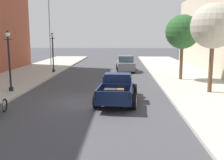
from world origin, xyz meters
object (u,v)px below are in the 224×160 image
at_px(car_background_grey, 125,64).
at_px(street_tree_nearest, 213,26).
at_px(street_lamp_near, 9,56).
at_px(hotrod_truck_navy, 118,88).
at_px(street_lamp_far, 53,49).
at_px(flagpole, 51,18).
at_px(street_tree_second, 183,32).

relative_size(car_background_grey, street_tree_nearest, 0.80).
bearing_deg(street_tree_nearest, street_lamp_near, -178.88).
xyz_separation_m(hotrod_truck_navy, street_lamp_far, (-6.61, 11.03, 1.63)).
bearing_deg(hotrod_truck_navy, street_lamp_near, 165.41).
bearing_deg(hotrod_truck_navy, street_tree_nearest, 19.44).
height_order(car_background_grey, street_lamp_far, street_lamp_far).
xyz_separation_m(car_background_grey, street_lamp_far, (-7.17, -2.03, 1.62)).
bearing_deg(hotrod_truck_navy, street_lamp_far, 120.94).
height_order(car_background_grey, flagpole, flagpole).
xyz_separation_m(street_lamp_near, street_lamp_far, (0.30, 9.23, 0.00)).
bearing_deg(flagpole, car_background_grey, -20.54).
distance_m(flagpole, street_tree_nearest, 19.97).
relative_size(hotrod_truck_navy, street_tree_nearest, 0.92).
distance_m(car_background_grey, street_tree_second, 8.16).
height_order(car_background_grey, street_tree_nearest, street_tree_nearest).
relative_size(street_lamp_far, street_tree_second, 0.74).
distance_m(hotrod_truck_navy, car_background_grey, 13.07).
height_order(street_lamp_far, street_tree_second, street_tree_second).
relative_size(flagpole, street_tree_nearest, 1.67).
bearing_deg(street_lamp_far, street_tree_second, -18.79).
xyz_separation_m(hotrod_truck_navy, flagpole, (-8.10, 16.30, 5.02)).
distance_m(street_lamp_near, flagpole, 14.94).
distance_m(hotrod_truck_navy, flagpole, 18.88).
bearing_deg(hotrod_truck_navy, street_tree_second, 54.31).
height_order(flagpole, street_tree_nearest, flagpole).
xyz_separation_m(street_lamp_far, street_tree_second, (11.68, -3.97, 1.59)).
bearing_deg(flagpole, street_tree_second, -35.08).
bearing_deg(car_background_grey, street_tree_nearest, -64.57).
height_order(street_tree_nearest, street_tree_second, street_tree_nearest).
relative_size(car_background_grey, street_lamp_near, 1.14).
bearing_deg(car_background_grey, street_lamp_near, -123.57).
relative_size(street_lamp_near, street_lamp_far, 1.00).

